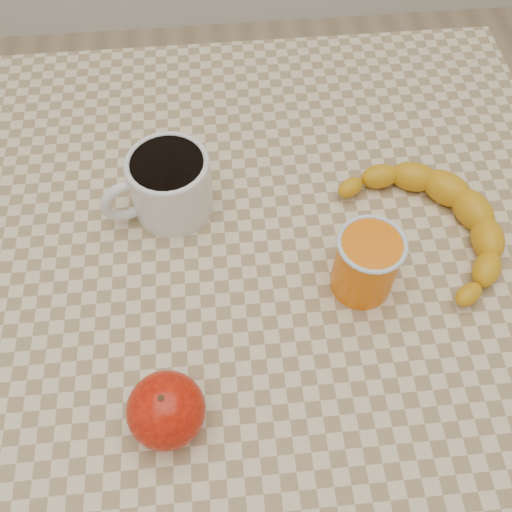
{
  "coord_description": "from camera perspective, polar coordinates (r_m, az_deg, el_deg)",
  "views": [
    {
      "loc": [
        -0.03,
        -0.34,
        1.31
      ],
      "look_at": [
        0.0,
        0.0,
        0.77
      ],
      "focal_mm": 40.0,
      "sensor_mm": 36.0,
      "label": 1
    }
  ],
  "objects": [
    {
      "name": "ground",
      "position": [
        1.35,
        0.0,
        -17.79
      ],
      "size": [
        3.0,
        3.0,
        0.0
      ],
      "primitive_type": "plane",
      "color": "tan",
      "rests_on": "ground"
    },
    {
      "name": "table",
      "position": [
        0.73,
        0.0,
        -4.47
      ],
      "size": [
        0.8,
        0.8,
        0.75
      ],
      "color": "beige",
      "rests_on": "ground"
    },
    {
      "name": "coffee_mug",
      "position": [
        0.67,
        -8.78,
        7.17
      ],
      "size": [
        0.14,
        0.12,
        0.08
      ],
      "color": "silver",
      "rests_on": "table"
    },
    {
      "name": "orange_juice_glass",
      "position": [
        0.61,
        10.96,
        -0.74
      ],
      "size": [
        0.07,
        0.07,
        0.08
      ],
      "color": "orange",
      "rests_on": "table"
    },
    {
      "name": "apple",
      "position": [
        0.55,
        -8.99,
        -14.98
      ],
      "size": [
        0.1,
        0.1,
        0.07
      ],
      "color": "#8B0B04",
      "rests_on": "table"
    },
    {
      "name": "banana",
      "position": [
        0.69,
        17.34,
        3.22
      ],
      "size": [
        0.35,
        0.37,
        0.04
      ],
      "primitive_type": null,
      "rotation": [
        0.0,
        0.0,
        0.39
      ],
      "color": "gold",
      "rests_on": "table"
    }
  ]
}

